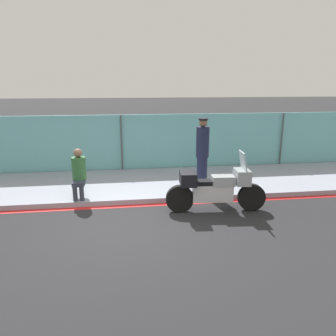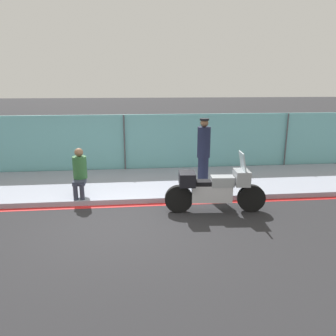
{
  "view_description": "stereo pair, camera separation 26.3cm",
  "coord_description": "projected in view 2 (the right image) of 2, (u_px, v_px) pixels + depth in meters",
  "views": [
    {
      "loc": [
        0.05,
        -6.49,
        2.92
      ],
      "look_at": [
        1.13,
        1.28,
        0.87
      ],
      "focal_mm": 35.0,
      "sensor_mm": 36.0,
      "label": 1
    },
    {
      "loc": [
        0.31,
        -6.52,
        2.92
      ],
      "look_at": [
        1.13,
        1.28,
        0.87
      ],
      "focal_mm": 35.0,
      "sensor_mm": 36.0,
      "label": 2
    }
  ],
  "objects": [
    {
      "name": "sidewalk",
      "position": [
        124.0,
        184.0,
        9.5
      ],
      "size": [
        41.01,
        2.97,
        0.13
      ],
      "color": "#8E93A3",
      "rests_on": "ground_plane"
    },
    {
      "name": "motorcycle",
      "position": [
        214.0,
        189.0,
        7.51
      ],
      "size": [
        2.33,
        0.61,
        1.42
      ],
      "rotation": [
        0.0,
        0.0,
        -0.08
      ],
      "color": "black",
      "rests_on": "ground_plane"
    },
    {
      "name": "curb_paint_stripe",
      "position": [
        123.0,
        206.0,
        8.0
      ],
      "size": [
        41.01,
        0.18,
        0.01
      ],
      "color": "red",
      "rests_on": "ground_plane"
    },
    {
      "name": "ground_plane",
      "position": [
        122.0,
        224.0,
        6.98
      ],
      "size": [
        120.0,
        120.0,
        0.0
      ],
      "primitive_type": "plane",
      "color": "#262628"
    },
    {
      "name": "officer_standing",
      "position": [
        204.0,
        152.0,
        8.86
      ],
      "size": [
        0.35,
        0.35,
        1.88
      ],
      "color": "#191E38",
      "rests_on": "sidewalk"
    },
    {
      "name": "storefront_fence",
      "position": [
        125.0,
        144.0,
        10.79
      ],
      "size": [
        38.96,
        0.17,
        1.92
      ],
      "color": "#6BB2B7",
      "rests_on": "ground_plane"
    },
    {
      "name": "person_seated_on_curb",
      "position": [
        80.0,
        170.0,
        8.2
      ],
      "size": [
        0.35,
        0.62,
        1.22
      ],
      "color": "#2D3342",
      "rests_on": "sidewalk"
    }
  ]
}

